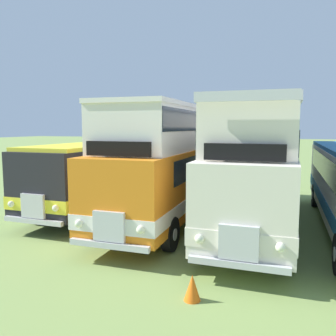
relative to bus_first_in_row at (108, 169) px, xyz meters
The scene contains 4 objects.
bus_first_in_row is the anchor object (origin of this frame).
bus_second_in_row 3.51m from the bus_first_in_row, ahead, with size 2.97×11.64×4.49m.
bus_third_in_row 6.90m from the bus_first_in_row, ahead, with size 2.89×11.44×4.52m.
cone_mid_row 9.55m from the bus_first_in_row, 48.79° to the right, with size 0.36×0.36×0.57m, color orange.
Camera 1 is at (-2.03, -13.53, 3.69)m, focal length 37.49 mm.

